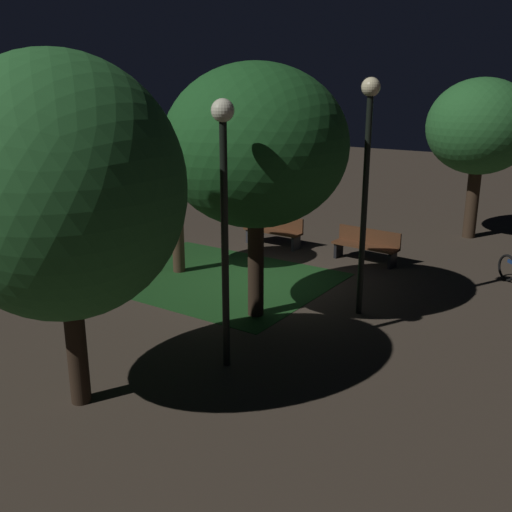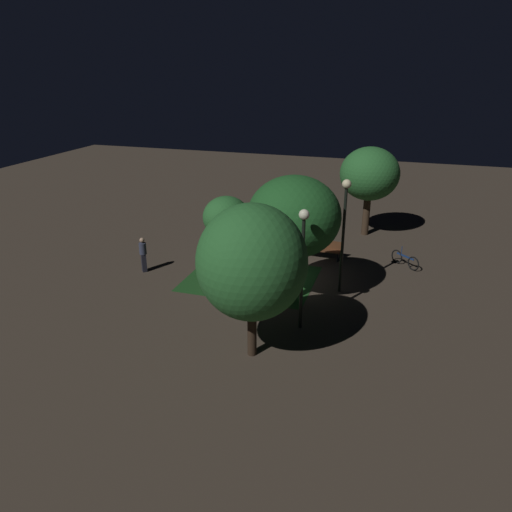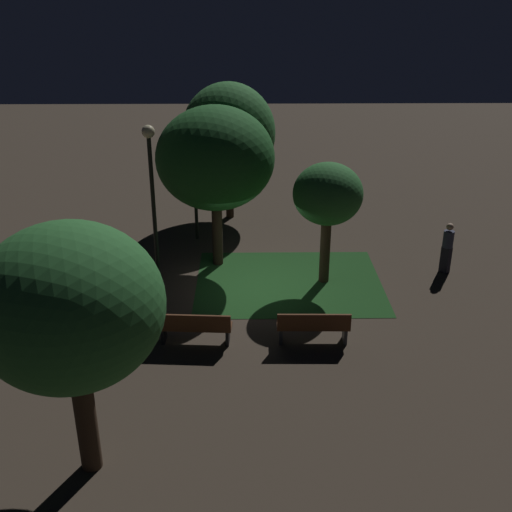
% 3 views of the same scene
% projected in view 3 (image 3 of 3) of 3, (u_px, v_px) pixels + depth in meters
% --- Properties ---
extents(ground_plane, '(60.00, 60.00, 0.00)m').
position_uv_depth(ground_plane, '(253.00, 286.00, 18.19)').
color(ground_plane, '#3D3328').
extents(grass_lawn, '(5.51, 4.41, 0.01)m').
position_uv_depth(grass_lawn, '(289.00, 282.00, 18.40)').
color(grass_lawn, '#194219').
rests_on(grass_lawn, ground).
extents(bench_back_row, '(1.83, 0.60, 0.88)m').
position_uv_depth(bench_back_row, '(195.00, 327.00, 15.09)').
color(bench_back_row, '#512D19').
rests_on(bench_back_row, ground).
extents(bench_near_trees, '(1.81, 0.51, 0.88)m').
position_uv_depth(bench_near_trees, '(313.00, 326.00, 15.12)').
color(bench_near_trees, '#512D19').
rests_on(bench_near_trees, ground).
extents(tree_left_canopy, '(3.41, 3.41, 5.05)m').
position_uv_depth(tree_left_canopy, '(229.00, 133.00, 22.24)').
color(tree_left_canopy, '#2D2116').
rests_on(tree_left_canopy, ground).
extents(tree_back_right, '(2.00, 2.00, 3.65)m').
position_uv_depth(tree_back_right, '(328.00, 195.00, 17.39)').
color(tree_back_right, '#423021').
rests_on(tree_back_right, ground).
extents(tree_tall_center, '(3.13, 3.13, 4.79)m').
position_uv_depth(tree_tall_center, '(70.00, 307.00, 10.05)').
color(tree_tall_center, '#38281C').
rests_on(tree_tall_center, ground).
extents(tree_right_canopy, '(3.55, 3.55, 5.01)m').
position_uv_depth(tree_right_canopy, '(215.00, 158.00, 18.23)').
color(tree_right_canopy, '#2D2116').
rests_on(tree_right_canopy, ground).
extents(lamp_post_near_wall, '(0.36, 0.36, 4.72)m').
position_uv_depth(lamp_post_near_wall, '(152.00, 180.00, 17.14)').
color(lamp_post_near_wall, black).
rests_on(lamp_post_near_wall, ground).
extents(lamp_post_plaza_west, '(0.36, 0.36, 4.39)m').
position_uv_depth(lamp_post_plaza_west, '(194.00, 155.00, 20.33)').
color(lamp_post_plaza_west, black).
rests_on(lamp_post_plaza_west, ground).
extents(bicycle, '(1.29, 1.17, 0.93)m').
position_uv_depth(bicycle, '(38.00, 334.00, 15.01)').
color(bicycle, black).
rests_on(bicycle, ground).
extents(pedestrian, '(0.33, 0.34, 1.61)m').
position_uv_depth(pedestrian, '(447.00, 247.00, 18.73)').
color(pedestrian, black).
rests_on(pedestrian, ground).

